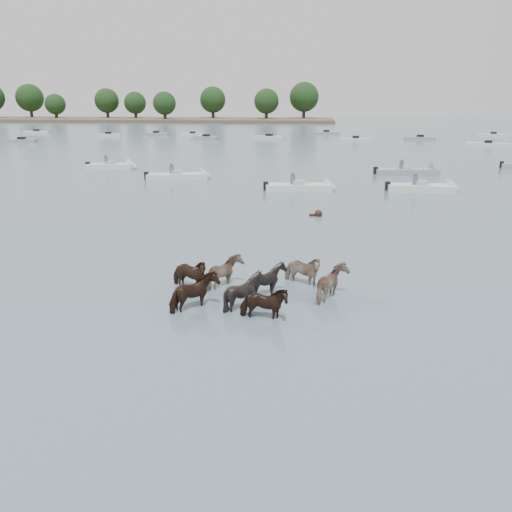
# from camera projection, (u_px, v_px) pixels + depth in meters

# --- Properties ---
(ground) EXTENTS (400.00, 400.00, 0.00)m
(ground) POSITION_uv_depth(u_px,v_px,m) (195.00, 317.00, 15.06)
(ground) COLOR #4B5F6D
(ground) RESTS_ON ground
(shoreline) EXTENTS (160.00, 30.00, 1.00)m
(shoreline) POSITION_uv_depth(u_px,v_px,m) (81.00, 120.00, 164.67)
(shoreline) COLOR #4C4233
(shoreline) RESTS_ON ground
(pony_herd) EXTENTS (6.16, 4.13, 1.32)m
(pony_herd) POSITION_uv_depth(u_px,v_px,m) (252.00, 285.00, 16.38)
(pony_herd) COLOR black
(pony_herd) RESTS_ON ground
(swimming_pony) EXTENTS (0.72, 0.44, 0.44)m
(swimming_pony) POSITION_uv_depth(u_px,v_px,m) (317.00, 214.00, 28.29)
(swimming_pony) COLOR black
(swimming_pony) RESTS_ON ground
(motorboat_a) EXTENTS (5.50, 2.79, 1.92)m
(motorboat_a) POSITION_uv_depth(u_px,v_px,m) (186.00, 176.00, 41.66)
(motorboat_a) COLOR silver
(motorboat_a) RESTS_ON ground
(motorboat_b) EXTENTS (5.28, 2.12, 1.92)m
(motorboat_b) POSITION_uv_depth(u_px,v_px,m) (309.00, 188.00, 36.21)
(motorboat_b) COLOR silver
(motorboat_b) RESTS_ON ground
(motorboat_c) EXTENTS (5.96, 2.22, 1.92)m
(motorboat_c) POSITION_uv_depth(u_px,v_px,m) (415.00, 172.00, 44.47)
(motorboat_c) COLOR gray
(motorboat_c) RESTS_ON ground
(motorboat_d) EXTENTS (5.18, 1.61, 1.92)m
(motorboat_d) POSITION_uv_depth(u_px,v_px,m) (431.00, 188.00, 35.94)
(motorboat_d) COLOR silver
(motorboat_d) RESTS_ON ground
(motorboat_f) EXTENTS (4.94, 2.00, 1.92)m
(motorboat_f) POSITION_uv_depth(u_px,v_px,m) (118.00, 166.00, 48.03)
(motorboat_f) COLOR silver
(motorboat_f) RESTS_ON ground
(distant_flotilla) EXTENTS (103.22, 28.44, 0.93)m
(distant_flotilla) POSITION_uv_depth(u_px,v_px,m) (308.00, 137.00, 87.89)
(distant_flotilla) COLOR silver
(distant_flotilla) RESTS_ON ground
(treeline) EXTENTS (152.88, 22.07, 12.00)m
(treeline) POSITION_uv_depth(u_px,v_px,m) (78.00, 100.00, 166.22)
(treeline) COLOR #382619
(treeline) RESTS_ON ground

